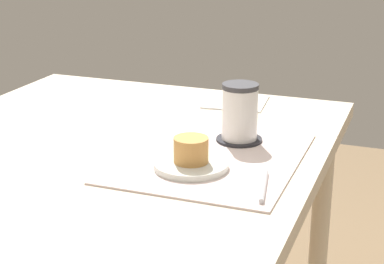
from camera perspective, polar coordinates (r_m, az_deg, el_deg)
dining_table at (r=1.36m, az=-7.77°, el=-4.49°), size 1.03×0.88×0.71m
placemat at (r=1.26m, az=1.71°, el=-2.28°), size 0.40×0.34×0.00m
pastry_plate at (r=1.20m, az=-0.09°, el=-2.94°), size 0.14×0.14×0.01m
pastry at (r=1.19m, az=-0.09°, el=-1.60°), size 0.07×0.07×0.05m
coffee_coaster at (r=1.35m, az=4.21°, el=-0.66°), size 0.10×0.10×0.00m
coffee_mug at (r=1.33m, az=4.30°, el=1.86°), size 0.11×0.08×0.12m
teaspoon at (r=1.12m, az=6.40°, el=-4.77°), size 0.13×0.03×0.01m
paper_napkin at (r=1.63m, az=3.92°, el=2.70°), size 0.16×0.16×0.00m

